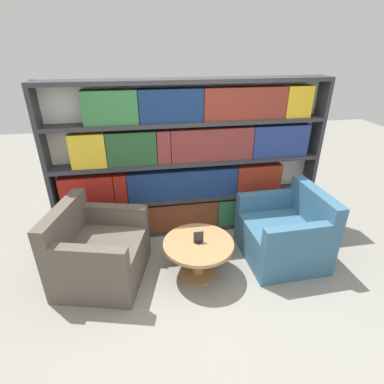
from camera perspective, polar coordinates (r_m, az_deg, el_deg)
The scene contains 6 objects.
ground_plane at distance 3.34m, azimuth 3.34°, elevation -18.62°, with size 14.00×14.00×0.00m, color gray.
bookshelf at distance 3.88m, azimuth -0.67°, elevation 5.71°, with size 3.47×0.30×2.01m.
armchair_left at distance 3.49m, azimuth -17.40°, elevation -11.12°, with size 1.07×1.11×0.87m.
armchair_right at distance 3.79m, azimuth 17.22°, elevation -7.75°, with size 0.89×0.94×0.87m.
coffee_table at distance 3.36m, azimuth 1.21°, elevation -11.26°, with size 0.77×0.77×0.43m.
table_sign at distance 3.25m, azimuth 1.24°, elevation -8.75°, with size 0.11×0.06×0.14m.
Camera 1 is at (-0.58, -2.29, 2.37)m, focal length 28.00 mm.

